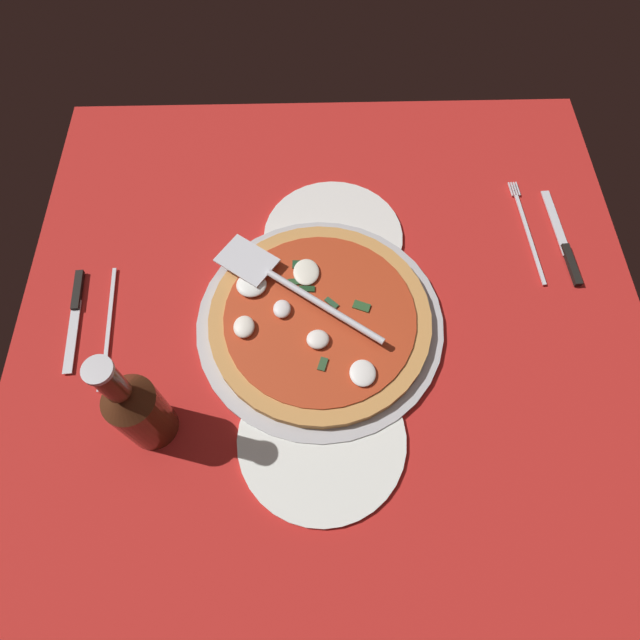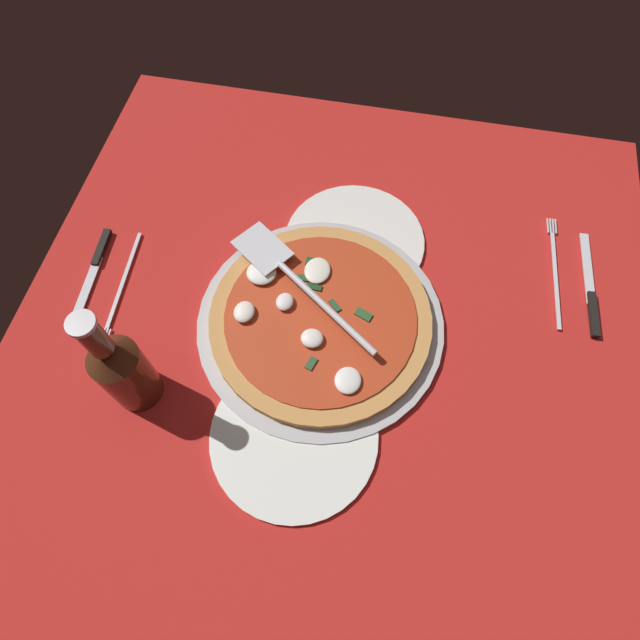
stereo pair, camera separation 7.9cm
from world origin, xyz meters
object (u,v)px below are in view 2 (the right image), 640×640
(dinner_plate_right, at_px, (294,436))
(pizza, at_px, (319,320))
(pizza_server, at_px, (297,281))
(place_setting_far, at_px, (572,283))
(place_setting_near, at_px, (108,277))
(dinner_plate_left, at_px, (354,241))
(beer_bottle, at_px, (122,369))

(dinner_plate_right, height_order, pizza, pizza)
(dinner_plate_right, relative_size, pizza, 0.69)
(pizza_server, distance_m, place_setting_far, 0.44)
(place_setting_far, bearing_deg, pizza_server, 100.94)
(place_setting_near, bearing_deg, dinner_plate_left, 107.25)
(dinner_plate_left, relative_size, dinner_plate_right, 1.00)
(pizza, distance_m, place_setting_far, 0.41)
(place_setting_near, bearing_deg, pizza_server, 91.10)
(pizza_server, bearing_deg, beer_bottle, 82.06)
(dinner_plate_left, height_order, beer_bottle, beer_bottle)
(dinner_plate_left, relative_size, pizza, 0.69)
(dinner_plate_right, xyz_separation_m, place_setting_near, (-0.19, -0.35, -0.00))
(dinner_plate_left, height_order, place_setting_near, place_setting_near)
(dinner_plate_right, distance_m, pizza, 0.18)
(place_setting_near, height_order, beer_bottle, beer_bottle)
(pizza, xyz_separation_m, place_setting_near, (-0.02, -0.35, -0.02))
(pizza, bearing_deg, dinner_plate_right, 0.14)
(pizza, relative_size, place_setting_far, 1.55)
(pizza, relative_size, beer_bottle, 1.54)
(pizza, relative_size, place_setting_near, 1.59)
(dinner_plate_right, bearing_deg, beer_bottle, -95.85)
(dinner_plate_right, distance_m, place_setting_near, 0.40)
(dinner_plate_left, height_order, pizza, pizza)
(place_setting_far, bearing_deg, beer_bottle, 113.17)
(pizza_server, relative_size, place_setting_far, 1.19)
(place_setting_near, bearing_deg, dinner_plate_right, 56.95)
(place_setting_far, bearing_deg, pizza, 108.52)
(dinner_plate_left, xyz_separation_m, place_setting_near, (0.15, -0.38, -0.00))
(dinner_plate_left, xyz_separation_m, pizza, (0.17, -0.03, 0.02))
(dinner_plate_right, bearing_deg, pizza, -179.86)
(dinner_plate_right, xyz_separation_m, beer_bottle, (-0.02, -0.23, 0.08))
(pizza_server, height_order, place_setting_near, pizza_server)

